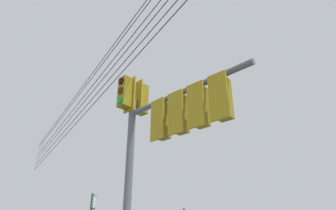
# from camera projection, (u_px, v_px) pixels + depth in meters

# --- Properties ---
(signal_mast_assembly) EXTENTS (1.18, 3.93, 6.19)m
(signal_mast_assembly) POSITION_uv_depth(u_px,v_px,m) (159.00, 127.00, 7.12)
(signal_mast_assembly) COLOR slate
(signal_mast_assembly) RESTS_ON ground
(overhead_wire_span) EXTENTS (11.08, 26.49, 2.61)m
(overhead_wire_span) POSITION_uv_depth(u_px,v_px,m) (120.00, 54.00, 10.28)
(overhead_wire_span) COLOR black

